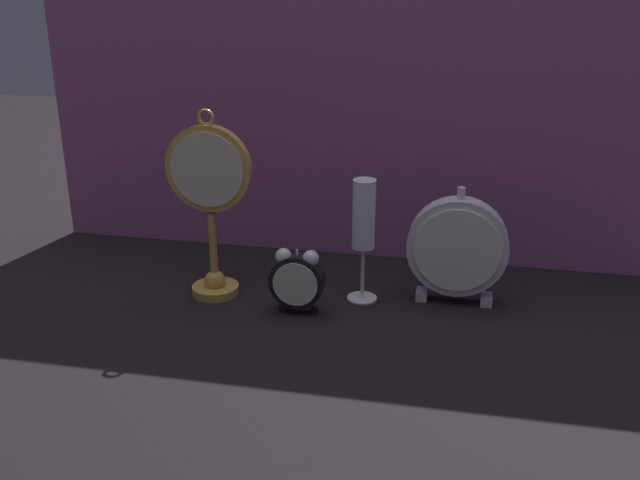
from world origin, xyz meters
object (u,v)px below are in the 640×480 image
pocket_watch_on_stand (210,202)px  mantel_clock_silver (457,248)px  alarm_clock_twin_bell (297,278)px  champagne_flute (364,223)px

pocket_watch_on_stand → mantel_clock_silver: 0.44m
pocket_watch_on_stand → alarm_clock_twin_bell: 0.21m
pocket_watch_on_stand → champagne_flute: size_ratio=1.52×
alarm_clock_twin_bell → champagne_flute: (0.10, 0.08, 0.08)m
alarm_clock_twin_bell → pocket_watch_on_stand: bearing=165.2°
mantel_clock_silver → champagne_flute: 0.17m
mantel_clock_silver → champagne_flute: champagne_flute is taller
mantel_clock_silver → champagne_flute: (-0.16, -0.02, 0.04)m
pocket_watch_on_stand → alarm_clock_twin_bell: (0.17, -0.04, -0.11)m
pocket_watch_on_stand → mantel_clock_silver: pocket_watch_on_stand is taller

